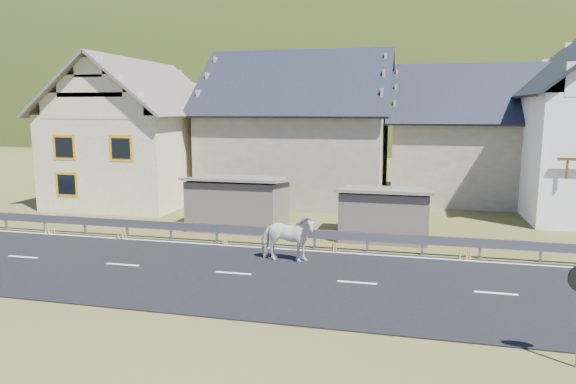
# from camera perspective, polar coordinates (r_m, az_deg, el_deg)

# --- Properties ---
(ground) EXTENTS (160.00, 160.00, 0.00)m
(ground) POSITION_cam_1_polar(r_m,az_deg,el_deg) (16.94, -6.07, -9.09)
(ground) COLOR #3C3E16
(ground) RESTS_ON ground
(road) EXTENTS (60.00, 7.00, 0.04)m
(road) POSITION_cam_1_polar(r_m,az_deg,el_deg) (16.94, -6.07, -9.02)
(road) COLOR black
(road) RESTS_ON ground
(lane_markings) EXTENTS (60.00, 6.60, 0.01)m
(lane_markings) POSITION_cam_1_polar(r_m,az_deg,el_deg) (16.93, -6.08, -8.94)
(lane_markings) COLOR silver
(lane_markings) RESTS_ON road
(guardrail) EXTENTS (28.10, 0.09, 0.75)m
(guardrail) POSITION_cam_1_polar(r_m,az_deg,el_deg) (20.17, -2.63, -4.41)
(guardrail) COLOR #93969B
(guardrail) RESTS_ON ground
(shed_left) EXTENTS (4.30, 3.30, 2.40)m
(shed_left) POSITION_cam_1_polar(r_m,az_deg,el_deg) (23.27, -5.47, -1.25)
(shed_left) COLOR #6D5D50
(shed_left) RESTS_ON ground
(shed_right) EXTENTS (3.80, 2.90, 2.20)m
(shed_right) POSITION_cam_1_polar(r_m,az_deg,el_deg) (21.61, 10.65, -2.45)
(shed_right) COLOR #6D5D50
(shed_right) RESTS_ON ground
(house_cream) EXTENTS (7.80, 9.80, 8.30)m
(house_cream) POSITION_cam_1_polar(r_m,az_deg,el_deg) (31.24, -16.38, 7.08)
(house_cream) COLOR beige
(house_cream) RESTS_ON ground
(house_stone_a) EXTENTS (10.80, 9.80, 8.90)m
(house_stone_a) POSITION_cam_1_polar(r_m,az_deg,el_deg) (30.84, 1.34, 7.94)
(house_stone_a) COLOR tan
(house_stone_a) RESTS_ON ground
(house_stone_b) EXTENTS (9.80, 8.80, 8.10)m
(house_stone_b) POSITION_cam_1_polar(r_m,az_deg,el_deg) (32.38, 19.82, 6.76)
(house_stone_b) COLOR tan
(house_stone_b) RESTS_ON ground
(mountain) EXTENTS (440.00, 280.00, 260.00)m
(mountain) POSITION_cam_1_polar(r_m,az_deg,el_deg) (196.79, 13.09, 1.55)
(mountain) COLOR #263712
(mountain) RESTS_ON ground
(conifer_patch) EXTENTS (76.00, 50.00, 28.00)m
(conifer_patch) POSITION_cam_1_polar(r_m,az_deg,el_deg) (138.98, -12.61, 9.25)
(conifer_patch) COLOR black
(conifer_patch) RESTS_ON ground
(horse) EXTENTS (0.91, 2.00, 1.69)m
(horse) POSITION_cam_1_polar(r_m,az_deg,el_deg) (17.88, -0.10, -5.10)
(horse) COLOR silver
(horse) RESTS_ON road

